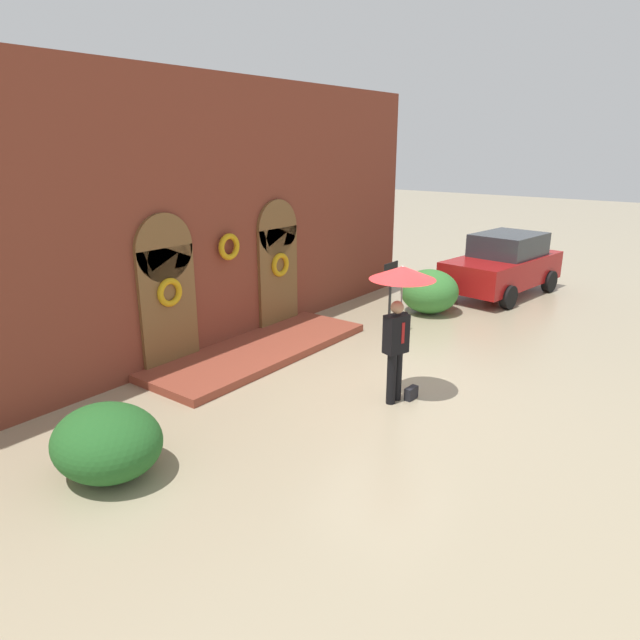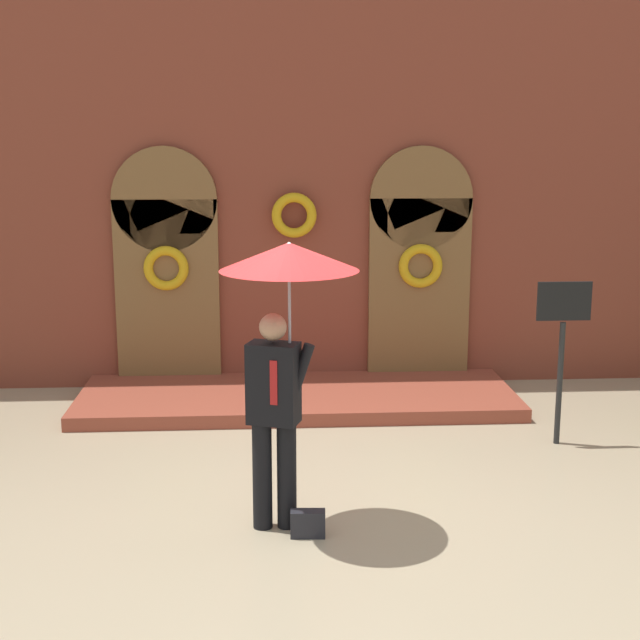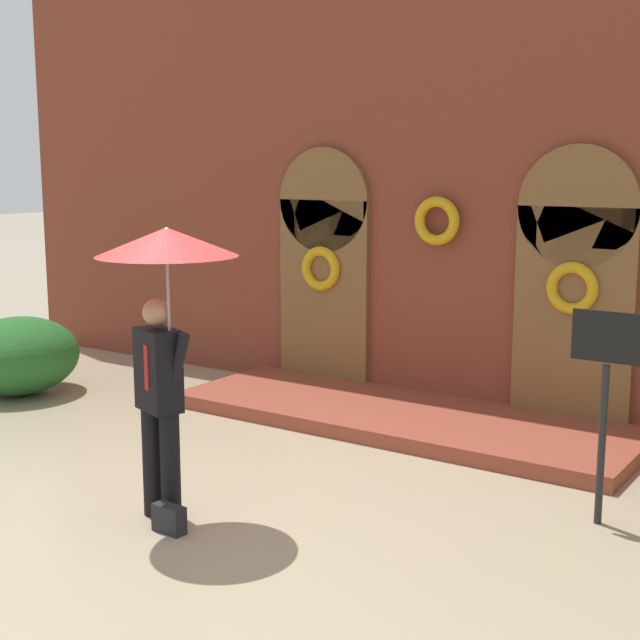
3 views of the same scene
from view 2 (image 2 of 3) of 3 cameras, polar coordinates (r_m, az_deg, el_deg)
ground_plane at (r=7.91m, az=-0.65°, el=-11.91°), size 80.00×80.00×0.00m
building_facade at (r=11.41m, az=-1.73°, el=9.24°), size 14.00×2.30×5.60m
person_with_umbrella at (r=6.99m, az=-2.25°, el=1.34°), size 1.10×1.10×2.36m
handbag at (r=7.35m, az=-0.78°, el=-12.90°), size 0.29×0.14×0.22m
sign_post at (r=9.46m, az=15.25°, el=-0.95°), size 0.56×0.06×1.72m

